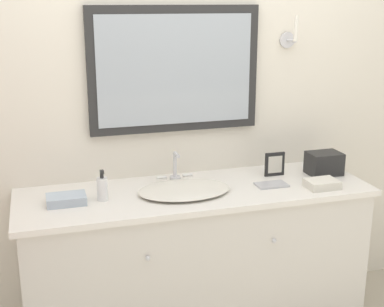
{
  "coord_description": "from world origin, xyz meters",
  "views": [
    {
      "loc": [
        -0.78,
        -2.24,
        1.81
      ],
      "look_at": [
        -0.02,
        0.3,
        1.05
      ],
      "focal_mm": 50.0,
      "sensor_mm": 36.0,
      "label": 1
    }
  ],
  "objects": [
    {
      "name": "appliance_box",
      "position": [
        0.78,
        0.34,
        0.91
      ],
      "size": [
        0.19,
        0.14,
        0.13
      ],
      "color": "black",
      "rests_on": "vanity_counter"
    },
    {
      "name": "picture_frame",
      "position": [
        0.5,
        0.39,
        0.91
      ],
      "size": [
        0.12,
        0.01,
        0.14
      ],
      "color": "black",
      "rests_on": "vanity_counter"
    },
    {
      "name": "sink_basin",
      "position": [
        -0.07,
        0.28,
        0.86
      ],
      "size": [
        0.48,
        0.38,
        0.17
      ],
      "color": "silver",
      "rests_on": "vanity_counter"
    },
    {
      "name": "hand_towel_near_sink",
      "position": [
        -0.67,
        0.29,
        0.87
      ],
      "size": [
        0.19,
        0.13,
        0.04
      ],
      "color": "#A8B7C6",
      "rests_on": "vanity_counter"
    },
    {
      "name": "wall_back",
      "position": [
        -0.0,
        0.62,
        1.28
      ],
      "size": [
        8.0,
        0.18,
        2.55
      ],
      "color": "silver",
      "rests_on": "ground_plane"
    },
    {
      "name": "hand_towel_far_corner",
      "position": [
        0.65,
        0.13,
        0.87
      ],
      "size": [
        0.17,
        0.13,
        0.04
      ],
      "color": "silver",
      "rests_on": "vanity_counter"
    },
    {
      "name": "metal_tray",
      "position": [
        0.41,
        0.24,
        0.85
      ],
      "size": [
        0.17,
        0.1,
        0.01
      ],
      "color": "#ADADB2",
      "rests_on": "vanity_counter"
    },
    {
      "name": "soap_bottle",
      "position": [
        -0.49,
        0.29,
        0.91
      ],
      "size": [
        0.05,
        0.05,
        0.16
      ],
      "color": "white",
      "rests_on": "vanity_counter"
    },
    {
      "name": "vanity_counter",
      "position": [
        0.0,
        0.3,
        0.42
      ],
      "size": [
        1.86,
        0.6,
        0.85
      ],
      "color": "beige",
      "rests_on": "ground_plane"
    }
  ]
}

